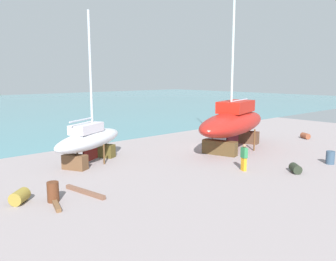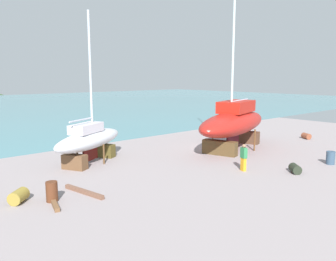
{
  "view_description": "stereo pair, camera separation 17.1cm",
  "coord_description": "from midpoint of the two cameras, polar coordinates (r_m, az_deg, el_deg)",
  "views": [
    {
      "loc": [
        -20.22,
        -17.43,
        5.74
      ],
      "look_at": [
        -4.0,
        0.79,
        1.82
      ],
      "focal_mm": 36.24,
      "sensor_mm": 36.0,
      "label": 1
    },
    {
      "loc": [
        -20.09,
        -17.55,
        5.74
      ],
      "look_at": [
        -4.0,
        0.79,
        1.82
      ],
      "focal_mm": 36.24,
      "sensor_mm": 36.0,
      "label": 2
    }
  ],
  "objects": [
    {
      "name": "sailboat_small_center",
      "position": [
        23.07,
        -13.25,
        -1.54
      ],
      "size": [
        7.01,
        4.94,
        9.9
      ],
      "rotation": [
        0.0,
        0.0,
        0.49
      ],
      "color": "brown",
      "rests_on": "ground"
    },
    {
      "name": "barrel_tar_black",
      "position": [
        33.83,
        21.97,
        -0.84
      ],
      "size": [
        0.89,
        1.01,
        0.53
      ],
      "primitive_type": "cylinder",
      "rotation": [
        1.57,
        0.0,
        2.63
      ],
      "color": "brown",
      "rests_on": "ground"
    },
    {
      "name": "sailboat_far_slipway",
      "position": [
        27.47,
        10.76,
        1.42
      ],
      "size": [
        11.03,
        6.13,
        16.13
      ],
      "rotation": [
        0.0,
        0.0,
        3.44
      ],
      "color": "brown",
      "rests_on": "ground"
    },
    {
      "name": "timber_plank_far",
      "position": [
        16.55,
        -18.77,
        -11.35
      ],
      "size": [
        0.78,
        2.22,
        0.17
      ],
      "primitive_type": "cube",
      "rotation": [
        0.0,
        0.0,
        1.31
      ],
      "color": "brown",
      "rests_on": "ground"
    },
    {
      "name": "timber_short_skew",
      "position": [
        17.48,
        -14.08,
        -9.98
      ],
      "size": [
        0.72,
        2.79,
        0.2
      ],
      "primitive_type": "cube",
      "rotation": [
        0.0,
        0.0,
        1.76
      ],
      "color": "brown",
      "rests_on": "ground"
    },
    {
      "name": "sea_water",
      "position": [
        71.11,
        -25.11,
        3.65
      ],
      "size": [
        165.82,
        85.59,
        0.01
      ],
      "primitive_type": "cube",
      "color": "teal",
      "rests_on": "ground"
    },
    {
      "name": "barrel_rust_far",
      "position": [
        24.78,
        25.44,
        -4.13
      ],
      "size": [
        0.77,
        0.77,
        0.86
      ],
      "primitive_type": "cylinder",
      "rotation": [
        0.0,
        0.0,
        2.44
      ],
      "color": "#344C62",
      "rests_on": "ground"
    },
    {
      "name": "barrel_tipped_right",
      "position": [
        17.15,
        -23.95,
        -10.13
      ],
      "size": [
        1.09,
        1.09,
        0.62
      ],
      "primitive_type": "cylinder",
      "rotation": [
        1.57,
        0.0,
        2.34
      ],
      "color": "olive",
      "rests_on": "ground"
    },
    {
      "name": "barrel_rust_near",
      "position": [
        16.75,
        -19.06,
        -9.72
      ],
      "size": [
        0.59,
        0.59,
        0.94
      ],
      "primitive_type": "cylinder",
      "rotation": [
        0.0,
        0.0,
        1.46
      ],
      "color": "#562D19",
      "rests_on": "ground"
    },
    {
      "name": "barrel_by_slipway",
      "position": [
        21.78,
        20.43,
        -6.0
      ],
      "size": [
        0.97,
        0.99,
        0.54
      ],
      "primitive_type": "cylinder",
      "rotation": [
        1.57,
        0.0,
        5.55
      ],
      "color": "#272F22",
      "rests_on": "ground"
    },
    {
      "name": "worker",
      "position": [
        21.22,
        12.44,
        -4.36
      ],
      "size": [
        0.38,
        0.5,
        1.67
      ],
      "rotation": [
        0.0,
        0.0,
        5.92
      ],
      "color": "orange",
      "rests_on": "ground"
    },
    {
      "name": "ground_plane",
      "position": [
        25.07,
        13.67,
        -4.36
      ],
      "size": [
        45.59,
        45.59,
        0.0
      ],
      "primitive_type": "plane",
      "color": "gray"
    }
  ]
}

